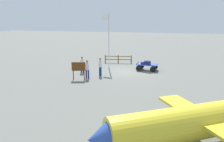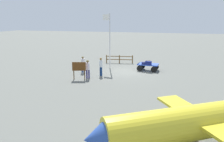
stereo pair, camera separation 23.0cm
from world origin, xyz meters
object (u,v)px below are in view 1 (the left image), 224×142
Objects in this scene: worker_trailing at (82,63)px; worker_supervisor at (100,66)px; suitcase_maroon at (147,62)px; flagpole at (108,37)px; suitcase_tan at (147,63)px; airplane_near at (196,122)px; signboard at (79,68)px; worker_lead at (87,68)px; suitcase_olive at (143,63)px; luggage_cart at (147,66)px.

worker_supervisor is at bearing 160.06° from worker_trailing.
suitcase_maroon is 4.84m from flagpole.
flagpole is (4.22, -0.36, 2.45)m from suitcase_tan.
airplane_near is at bearing 104.54° from suitcase_tan.
signboard reaches higher than suitcase_maroon.
worker_supervisor reaches higher than worker_lead.
suitcase_maroon is 0.50m from suitcase_olive.
airplane_near reaches higher than suitcase_maroon.
flagpole is 5.71m from signboard.
suitcase_tan is 1.36× the size of suitcase_olive.
luggage_cart is 1.32× the size of worker_trailing.
airplane_near is 15.97m from flagpole.
suitcase_tan reaches higher than suitcase_olive.
suitcase_maroon is at bearing -140.59° from worker_supervisor.
flagpole reaches higher than worker_supervisor.
worker_trailing reaches higher than suitcase_tan.
worker_supervisor is (-2.13, 0.77, 0.02)m from worker_trailing.
signboard is at bearing 76.10° from flagpole.
luggage_cart is 1.27× the size of worker_lead.
worker_lead is (4.88, 4.18, 0.09)m from suitcase_tan.
worker_lead is at bearing 81.75° from flagpole.
flagpole is at bearing -87.03° from worker_supervisor.
worker_supervisor is (4.05, 2.97, 0.11)m from suitcase_tan.
airplane_near is 1.46× the size of flagpole.
luggage_cart is 0.38m from suitcase_maroon.
worker_trailing reaches higher than signboard.
suitcase_maroon is 6.62m from worker_trailing.
luggage_cart is 1.24× the size of worker_supervisor.
flagpole is at bearing -0.56° from suitcase_maroon.
luggage_cart is at bearing -179.58° from flagpole.
worker_trailing is 0.94× the size of worker_supervisor.
flagpole reaches higher than signboard.
luggage_cart is at bearing -137.85° from suitcase_olive.
suitcase_tan is 7.24m from signboard.
suitcase_olive is 6.92m from signboard.
suitcase_olive is 0.28× the size of worker_supervisor.
suitcase_maroon is 6.59m from worker_lead.
airplane_near reaches higher than suitcase_tan.
worker_lead is at bearing 42.95° from suitcase_maroon.
flagpole reaches higher than suitcase_maroon.
signboard is (5.42, 5.04, 0.18)m from suitcase_maroon.
airplane_near is at bearing 132.05° from worker_lead.
worker_trailing is 1.04× the size of signboard.
worker_supervisor is 0.20× the size of airplane_near.
airplane_near reaches higher than worker_lead.
signboard is at bearing 43.48° from luggage_cart.
luggage_cart is at bearing -157.02° from worker_trailing.
signboard is (5.39, 5.11, 0.55)m from luggage_cart.
flagpole reaches higher than luggage_cart.
suitcase_tan is at bearing -160.44° from worker_trailing.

